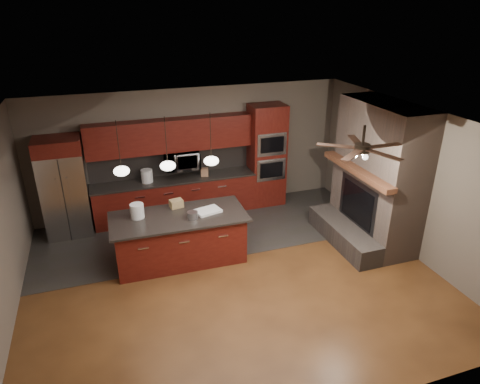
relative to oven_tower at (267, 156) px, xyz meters
name	(u,v)px	position (x,y,z in m)	size (l,w,h in m)	color
ground	(233,277)	(-1.70, -2.69, -1.19)	(7.00, 7.00, 0.00)	brown
ceiling	(232,122)	(-1.70, -2.69, 1.61)	(7.00, 6.00, 0.02)	white
back_wall	(191,151)	(-1.70, 0.31, 0.21)	(7.00, 0.02, 2.80)	#645B50
right_wall	(409,180)	(1.80, -2.69, 0.21)	(0.02, 6.00, 2.80)	#645B50
slate_tile_patch	(207,230)	(-1.70, -0.89, -1.19)	(7.00, 2.40, 0.01)	#2D2B29
fireplace_column	(375,180)	(1.34, -2.29, 0.11)	(1.30, 2.10, 2.80)	#745F52
back_cabinetry	(174,178)	(-2.18, 0.05, -0.30)	(3.59, 0.64, 2.20)	#5F1911
oven_tower	(267,156)	(0.00, 0.00, 0.00)	(0.80, 0.63, 2.38)	#5F1911
microwave	(182,160)	(-1.98, 0.06, 0.11)	(0.73, 0.41, 0.50)	silver
refrigerator	(64,188)	(-4.43, -0.07, -0.16)	(0.88, 0.75, 2.07)	silver
kitchen_island	(180,238)	(-2.45, -1.83, -0.73)	(2.48, 1.17, 0.92)	#5F1911
white_bucket	(137,211)	(-3.15, -1.66, -0.14)	(0.24, 0.24, 0.26)	white
paint_can	(193,215)	(-2.23, -2.01, -0.21)	(0.19, 0.19, 0.13)	#A0A1A5
paint_tray	(208,211)	(-1.90, -1.85, -0.25)	(0.45, 0.31, 0.04)	white
cardboard_box	(176,204)	(-2.41, -1.46, -0.20)	(0.24, 0.17, 0.15)	#9F8252
counter_bucket	(147,176)	(-2.76, 0.01, -0.15)	(0.25, 0.25, 0.28)	silver
counter_box	(205,172)	(-1.50, -0.04, -0.20)	(0.16, 0.12, 0.18)	#9C6D50
pendant_left	(121,171)	(-3.35, -1.99, 0.77)	(0.26, 0.26, 0.92)	black
pendant_center	(168,166)	(-2.60, -1.99, 0.77)	(0.26, 0.26, 0.92)	black
pendant_right	(211,161)	(-1.85, -1.99, 0.77)	(0.26, 0.26, 0.92)	black
ceiling_fan	(362,148)	(0.10, -3.49, 1.27)	(1.27, 1.33, 0.41)	black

